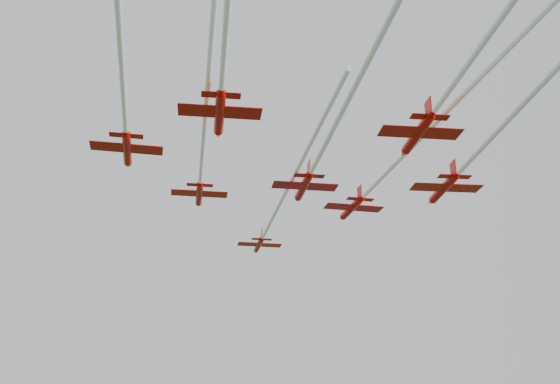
# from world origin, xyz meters

# --- Properties ---
(jet_lead) EXTENTS (19.59, 62.92, 2.35)m
(jet_lead) POSITION_xyz_m (-4.21, 5.30, 57.84)
(jet_lead) COLOR #C10501
(jet_row2_left) EXTENTS (16.65, 55.93, 2.49)m
(jet_row2_left) POSITION_xyz_m (-11.82, -13.04, 59.61)
(jet_row2_left) COLOR #C10501
(jet_row2_right) EXTENTS (23.80, 66.29, 2.82)m
(jet_row2_right) POSITION_xyz_m (13.10, -6.50, 60.12)
(jet_row2_right) COLOR #C10501
(jet_row3_left) EXTENTS (15.89, 43.53, 2.66)m
(jet_row3_left) POSITION_xyz_m (-18.18, -24.53, 59.51)
(jet_row3_left) COLOR #C10501
(jet_row3_mid) EXTENTS (17.82, 59.78, 2.62)m
(jet_row3_mid) POSITION_xyz_m (4.51, -21.90, 57.22)
(jet_row3_mid) COLOR #C10501
(jet_row3_right) EXTENTS (13.82, 53.64, 2.84)m
(jet_row3_right) POSITION_xyz_m (21.96, -15.74, 57.44)
(jet_row3_right) COLOR #C10501
(jet_row4_left) EXTENTS (13.13, 44.70, 2.64)m
(jet_row4_left) POSITION_xyz_m (-5.02, -35.89, 58.05)
(jet_row4_left) COLOR #C10501
(jet_row4_right) EXTENTS (15.79, 59.74, 2.73)m
(jet_row4_right) POSITION_xyz_m (17.29, -35.81, 57.44)
(jet_row4_right) COLOR #C10501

